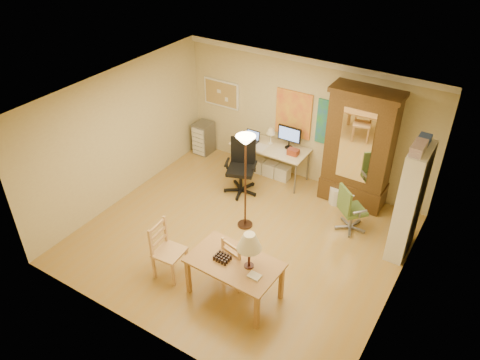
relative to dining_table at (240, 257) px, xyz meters
The scene contains 16 objects.
floor 1.63m from the dining_table, 121.25° to the left, with size 5.50×5.50×0.00m, color #AB823C.
crown_molding 4.14m from the dining_table, 101.25° to the left, with size 5.50×0.08×0.12m, color white.
corkboard 4.65m from the dining_table, 127.13° to the left, with size 0.90×0.04×0.62m, color tan.
art_panel_left 3.85m from the dining_table, 104.92° to the left, with size 0.80×0.04×1.00m, color yellow.
art_panel_right 3.72m from the dining_table, 91.22° to the left, with size 0.75×0.04×0.95m, color #27659C.
dining_table is the anchor object (origin of this frame).
ladder_chair_back 0.52m from the dining_table, 127.73° to the left, with size 0.50×0.49×0.91m.
ladder_chair_left 1.33m from the dining_table, behind, with size 0.48×0.50×1.01m.
torchiere_lamp 1.92m from the dining_table, 118.70° to the left, with size 0.35×0.35×1.92m.
computer_desk 3.61m from the dining_table, 110.83° to the left, with size 1.65×0.72×1.25m.
office_chair_black 2.99m from the dining_table, 121.36° to the left, with size 0.72×0.72×1.16m.
office_chair_green 2.71m from the dining_table, 71.16° to the left, with size 0.61×0.61×0.95m.
drawer_cart 4.68m from the dining_table, 132.59° to the left, with size 0.38×0.46×0.76m.
armoire 3.49m from the dining_table, 80.72° to the left, with size 1.32×0.63×2.42m.
bookshelf 3.05m from the dining_table, 53.24° to the left, with size 0.31×0.83×2.06m.
wastebin 3.25m from the dining_table, 84.04° to the left, with size 0.29×0.29×0.36m, color silver.
Camera 1 is at (3.48, -5.59, 5.65)m, focal length 35.00 mm.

